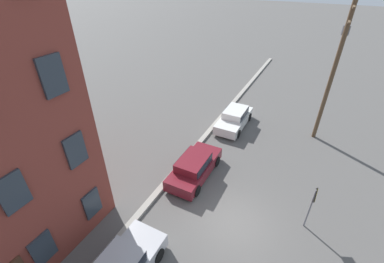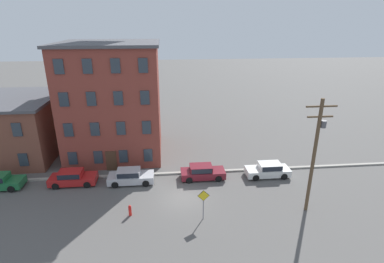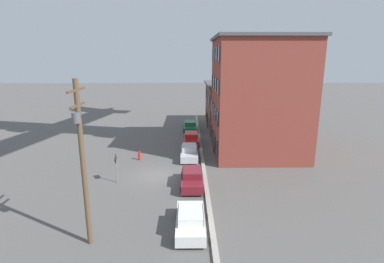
{
  "view_description": "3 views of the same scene",
  "coord_description": "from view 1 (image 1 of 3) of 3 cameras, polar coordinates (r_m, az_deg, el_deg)",
  "views": [
    {
      "loc": [
        -8.43,
        -2.01,
        10.94
      ],
      "look_at": [
        0.23,
        2.45,
        4.64
      ],
      "focal_mm": 24.0,
      "sensor_mm": 36.0,
      "label": 1
    },
    {
      "loc": [
        -1.37,
        -23.14,
        15.02
      ],
      "look_at": [
        1.32,
        4.81,
        4.52
      ],
      "focal_mm": 28.0,
      "sensor_mm": 36.0,
      "label": 2
    },
    {
      "loc": [
        25.87,
        3.01,
        10.71
      ],
      "look_at": [
        -1.46,
        3.36,
        3.85
      ],
      "focal_mm": 28.0,
      "sensor_mm": 36.0,
      "label": 3
    }
  ],
  "objects": [
    {
      "name": "ground_plane",
      "position": [
        13.96,
        9.06,
        -19.3
      ],
      "size": [
        200.0,
        200.0,
        0.0
      ],
      "primitive_type": "plane",
      "color": "#565451"
    },
    {
      "name": "kerb_strip",
      "position": [
        15.21,
        -7.47,
        -13.01
      ],
      "size": [
        56.0,
        0.36,
        0.16
      ],
      "primitive_type": "cube",
      "color": "#9E998E",
      "rests_on": "ground_plane"
    },
    {
      "name": "car_maroon",
      "position": [
        15.66,
        0.51,
        -7.7
      ],
      "size": [
        4.4,
        1.92,
        1.43
      ],
      "color": "maroon",
      "rests_on": "ground_plane"
    },
    {
      "name": "car_white",
      "position": [
        20.8,
        9.41,
        3.09
      ],
      "size": [
        4.4,
        1.92,
        1.43
      ],
      "color": "silver",
      "rests_on": "ground_plane"
    },
    {
      "name": "caution_sign",
      "position": [
        13.54,
        25.27,
        -13.85
      ],
      "size": [
        0.95,
        0.08,
        2.64
      ],
      "color": "slate",
      "rests_on": "ground_plane"
    },
    {
      "name": "utility_pole",
      "position": [
        19.52,
        29.12,
        12.36
      ],
      "size": [
        2.4,
        0.44,
        9.62
      ],
      "color": "brown",
      "rests_on": "ground_plane"
    }
  ]
}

